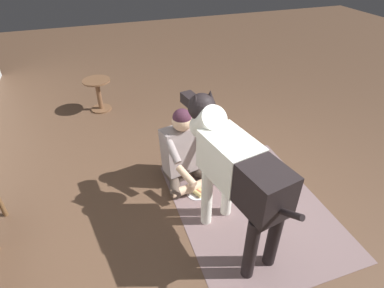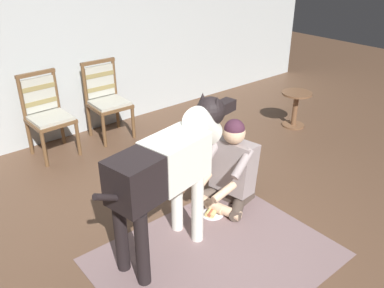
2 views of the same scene
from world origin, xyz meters
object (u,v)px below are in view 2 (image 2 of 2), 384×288
at_px(large_dog, 170,166).
at_px(round_side_table, 295,106).
at_px(hot_dog_on_plate, 212,212).
at_px(dining_chair_left_of_pair, 46,111).
at_px(dining_chair_right_of_pair, 106,96).
at_px(person_sitting_on_floor, 231,169).

distance_m(large_dog, round_side_table, 2.97).
bearing_deg(round_side_table, hot_dog_on_plate, -160.62).
bearing_deg(dining_chair_left_of_pair, hot_dog_on_plate, -73.22).
distance_m(dining_chair_right_of_pair, large_dog, 2.39).
bearing_deg(dining_chair_right_of_pair, hot_dog_on_plate, -93.14).
bearing_deg(dining_chair_left_of_pair, large_dog, -87.32).
height_order(large_dog, round_side_table, large_dog).
relative_size(dining_chair_right_of_pair, large_dog, 0.65).
distance_m(large_dog, hot_dog_on_plate, 0.94).
height_order(person_sitting_on_floor, round_side_table, person_sitting_on_floor).
relative_size(large_dog, round_side_table, 3.05).
xyz_separation_m(dining_chair_right_of_pair, hot_dog_on_plate, (-0.12, -2.18, -0.52)).
xyz_separation_m(dining_chair_left_of_pair, large_dog, (0.11, -2.29, 0.24)).
xyz_separation_m(dining_chair_left_of_pair, dining_chair_right_of_pair, (0.78, 0.00, 0.00)).
distance_m(dining_chair_left_of_pair, round_side_table, 3.23).
distance_m(dining_chair_left_of_pair, person_sitting_on_floor, 2.33).
height_order(large_dog, hot_dog_on_plate, large_dog).
height_order(dining_chair_left_of_pair, round_side_table, dining_chair_left_of_pair).
bearing_deg(large_dog, person_sitting_on_floor, 10.81).
height_order(person_sitting_on_floor, large_dog, large_dog).
bearing_deg(hot_dog_on_plate, large_dog, -169.19).
relative_size(hot_dog_on_plate, round_side_table, 0.45).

